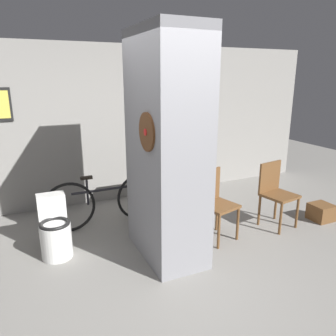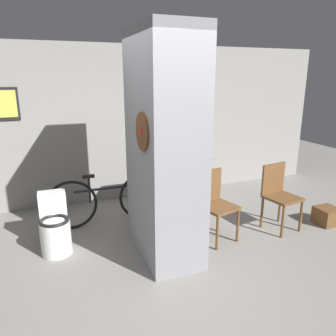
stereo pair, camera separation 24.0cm
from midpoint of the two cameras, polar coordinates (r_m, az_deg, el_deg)
ground_plane at (r=3.71m, az=-0.41°, el=-18.74°), size 14.00×14.00×0.00m
wall_back at (r=5.61m, az=-11.57°, el=7.31°), size 8.00×0.09×2.60m
pillar_center at (r=3.70m, az=-2.12°, el=3.32°), size 0.65×1.12×2.60m
counter_shelf at (r=5.15m, az=-0.52°, el=-3.17°), size 1.13×0.44×0.85m
toilet at (r=4.24m, az=-20.66°, el=-10.24°), size 0.36×0.52×0.71m
chair_near_pillar at (r=4.34m, az=6.50°, el=-5.68°), size 0.52×0.52×0.92m
chair_by_doorway at (r=4.87m, az=16.88°, el=-3.83°), size 0.49×0.49×0.92m
bicycle at (r=4.81m, az=-12.08°, el=-5.60°), size 1.75×0.42×0.77m
bottle_tall at (r=4.98m, az=0.87°, el=2.35°), size 0.08×0.08×0.25m
bottle_short at (r=4.98m, az=-0.58°, el=2.12°), size 0.07×0.07×0.19m
floor_crate at (r=5.42m, az=23.97°, el=-7.04°), size 0.31×0.31×0.25m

